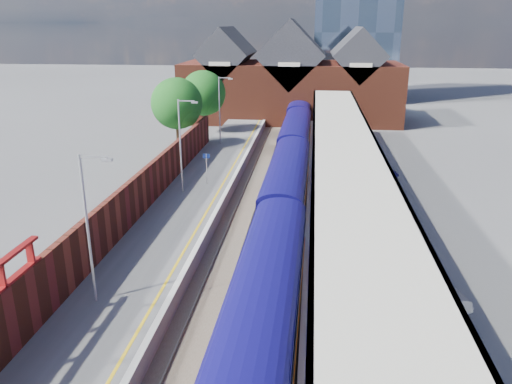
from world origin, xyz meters
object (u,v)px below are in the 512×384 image
(lamp_post_b, at_px, (90,221))
(lamp_post_c, at_px, (182,140))
(parked_car_silver, at_px, (426,300))
(parked_car_red, at_px, (409,272))
(parked_car_blue, at_px, (370,172))
(lamp_post_d, at_px, (221,106))
(train, at_px, (292,152))
(platform_sign, at_px, (207,163))
(parked_car_dark, at_px, (382,200))

(lamp_post_b, relative_size, lamp_post_c, 1.00)
(lamp_post_b, height_order, parked_car_silver, lamp_post_b)
(parked_car_red, bearing_deg, parked_car_silver, 165.68)
(parked_car_silver, bearing_deg, parked_car_blue, -15.85)
(parked_car_silver, bearing_deg, lamp_post_d, 8.25)
(lamp_post_d, height_order, parked_car_red, lamp_post_d)
(train, height_order, parked_car_silver, train)
(lamp_post_c, relative_size, platform_sign, 2.80)
(train, height_order, parked_car_blue, train)
(parked_car_silver, distance_m, parked_car_dark, 13.29)
(parked_car_dark, bearing_deg, platform_sign, 58.32)
(lamp_post_d, distance_m, parked_car_blue, 18.61)
(lamp_post_d, distance_m, parked_car_dark, 23.43)
(train, xyz_separation_m, lamp_post_b, (-7.86, -24.59, 2.87))
(train, bearing_deg, lamp_post_b, -107.72)
(train, xyz_separation_m, parked_car_dark, (6.67, -10.66, -0.54))
(lamp_post_c, bearing_deg, parked_car_red, -41.13)
(lamp_post_c, height_order, parked_car_red, lamp_post_c)
(lamp_post_d, height_order, parked_car_blue, lamp_post_d)
(lamp_post_c, xyz_separation_m, parked_car_dark, (14.53, -2.07, -3.41))
(lamp_post_d, xyz_separation_m, parked_car_blue, (14.40, -11.31, -3.34))
(parked_car_blue, bearing_deg, parked_car_red, 168.98)
(lamp_post_c, distance_m, parked_car_dark, 15.07)
(train, distance_m, lamp_post_d, 11.17)
(train, height_order, lamp_post_d, lamp_post_d)
(lamp_post_b, height_order, lamp_post_d, same)
(lamp_post_b, relative_size, parked_car_dark, 1.76)
(parked_car_red, height_order, parked_car_silver, parked_car_silver)
(parked_car_silver, bearing_deg, lamp_post_b, 75.44)
(lamp_post_c, bearing_deg, lamp_post_d, 90.00)
(platform_sign, distance_m, parked_car_silver, 21.99)
(parked_car_silver, bearing_deg, parked_car_dark, -15.79)
(lamp_post_b, height_order, parked_car_blue, lamp_post_b)
(parked_car_silver, distance_m, parked_car_blue, 20.05)
(lamp_post_c, relative_size, parked_car_silver, 1.79)
(parked_car_dark, bearing_deg, parked_car_blue, -13.43)
(parked_car_blue, bearing_deg, parked_car_dark, 169.51)
(lamp_post_b, height_order, parked_car_red, lamp_post_b)
(lamp_post_d, relative_size, parked_car_silver, 1.79)
(lamp_post_b, bearing_deg, lamp_post_d, 90.00)
(platform_sign, xyz_separation_m, parked_car_dark, (13.17, -4.07, -1.11))
(parked_car_dark, bearing_deg, parked_car_red, 165.71)
(parked_car_red, height_order, parked_car_dark, parked_car_red)
(lamp_post_d, height_order, parked_car_dark, lamp_post_d)
(lamp_post_b, xyz_separation_m, parked_car_dark, (14.53, 13.93, -3.41))
(lamp_post_b, bearing_deg, train, 72.28)
(lamp_post_c, distance_m, parked_car_silver, 21.60)
(parked_car_blue, bearing_deg, train, 47.66)
(lamp_post_d, bearing_deg, parked_car_silver, -64.70)
(lamp_post_d, distance_m, platform_sign, 14.25)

